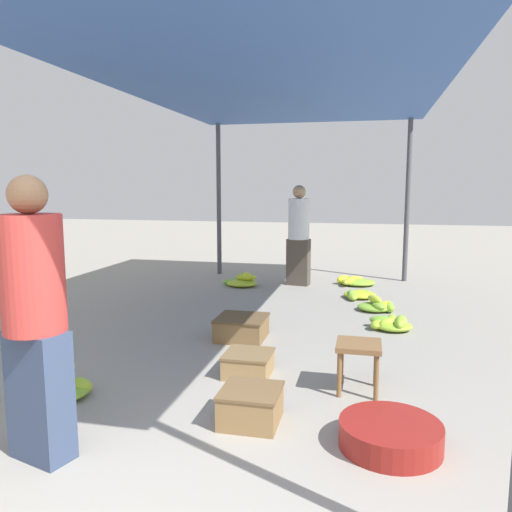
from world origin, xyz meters
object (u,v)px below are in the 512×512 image
Objects in this scene: vendor_foreground at (35,316)px; banana_pile_right_3 at (379,306)px; shopper_walking_mid at (299,234)px; banana_pile_left_0 at (58,384)px; banana_pile_right_2 at (358,295)px; stool at (359,352)px; banana_pile_right_0 at (354,281)px; banana_pile_left_1 at (242,281)px; crate_near at (242,328)px; crate_mid at (251,406)px; basin_black at (390,435)px; crate_far at (248,364)px; banana_pile_right_1 at (392,324)px.

vendor_foreground is 4.53m from banana_pile_right_3.
shopper_walking_mid is at bearing 82.37° from vendor_foreground.
shopper_walking_mid reaches higher than banana_pile_left_0.
banana_pile_right_2 is 0.32× the size of shopper_walking_mid.
banana_pile_right_0 is (-0.16, 4.28, -0.26)m from stool.
banana_pile_left_1 is 1.89m from banana_pile_right_2.
crate_near is 1.88m from crate_mid.
shopper_walking_mid is (1.17, 4.70, 0.73)m from banana_pile_left_0.
banana_pile_right_0 is (1.74, 0.47, -0.03)m from banana_pile_left_1.
shopper_walking_mid reaches higher than basin_black.
banana_pile_left_0 is at bearing 119.12° from vendor_foreground.
vendor_foreground is at bearing -105.95° from banana_pile_right_0.
banana_pile_right_2 is 2.49m from crate_near.
stool is at bearing -88.72° from banana_pile_right_2.
banana_pile_left_0 is 1.98m from crate_near.
banana_pile_right_3 is (0.36, -1.67, 0.01)m from banana_pile_right_0.
banana_pile_left_1 is (-0.12, 5.19, -0.77)m from vendor_foreground.
crate_far is (-0.84, -3.18, 0.05)m from banana_pile_right_2.
crate_near reaches higher than basin_black.
banana_pile_left_0 is (-0.43, 0.78, -0.75)m from vendor_foreground.
crate_far is (-1.11, -2.47, 0.03)m from banana_pile_right_3.
vendor_foreground is 3.27× the size of banana_pile_right_1.
vendor_foreground is at bearing -123.54° from banana_pile_right_1.
stool is 0.66× the size of banana_pile_left_1.
crate_mid is (1.21, -4.50, 0.03)m from banana_pile_left_1.
banana_pile_right_1 is 1.70m from crate_near.
banana_pile_right_3 is at bearing 65.78° from crate_far.
crate_near is at bearing -75.73° from banana_pile_left_1.
crate_mid is at bearing 32.28° from vendor_foreground.
basin_black is 5.09m from banana_pile_left_1.
banana_pile_right_0 is at bearing 71.57° from crate_near.
banana_pile_left_0 reaches higher than basin_black.
basin_black is 2.63m from banana_pile_right_1.
banana_pile_left_0 is 5.30m from banana_pile_right_0.
banana_pile_left_0 is 1.53m from crate_mid.
banana_pile_right_1 is (0.33, 1.81, -0.25)m from stool.
crate_mid is at bearing -73.64° from crate_near.
banana_pile_left_1 reaches higher than crate_far.
banana_pile_right_2 is at bearing -84.70° from banana_pile_right_0.
banana_pile_right_1 is 2.78m from shopper_walking_mid.
banana_pile_left_0 reaches higher than banana_pile_right_0.
banana_pile_right_0 is 5.00m from crate_mid.
banana_pile_right_1 reaches higher than banana_pile_right_2.
crate_mid is at bearing -98.73° from banana_pile_right_2.
crate_mid is 0.86m from crate_far.
crate_mid is (-1.02, -2.50, 0.05)m from banana_pile_right_1.
banana_pile_left_1 is (-1.90, 3.81, -0.23)m from stool.
banana_pile_left_0 reaches higher than crate_mid.
crate_mid is at bearing -105.09° from banana_pile_right_3.
shopper_walking_mid reaches higher than banana_pile_right_0.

